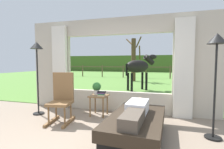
% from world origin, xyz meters
% --- Properties ---
extents(back_wall_with_window, '(5.20, 0.12, 2.55)m').
position_xyz_m(back_wall_with_window, '(0.00, 2.26, 1.25)').
color(back_wall_with_window, '#BCB29E').
rests_on(back_wall_with_window, ground_plane).
extents(curtain_panel_left, '(0.44, 0.10, 2.40)m').
position_xyz_m(curtain_panel_left, '(-1.69, 2.12, 1.20)').
color(curtain_panel_left, silver).
rests_on(curtain_panel_left, ground_plane).
extents(curtain_panel_right, '(0.44, 0.10, 2.40)m').
position_xyz_m(curtain_panel_right, '(1.69, 2.12, 1.20)').
color(curtain_panel_right, silver).
rests_on(curtain_panel_right, ground_plane).
extents(outdoor_pasture_lawn, '(36.00, 21.68, 0.02)m').
position_xyz_m(outdoor_pasture_lawn, '(0.00, 13.16, 0.01)').
color(outdoor_pasture_lawn, '#568438').
rests_on(outdoor_pasture_lawn, ground_plane).
extents(distant_hill_ridge, '(36.00, 2.00, 2.40)m').
position_xyz_m(distant_hill_ridge, '(0.00, 23.00, 1.20)').
color(distant_hill_ridge, '#425D26').
rests_on(distant_hill_ridge, ground_plane).
extents(recliner_sofa, '(1.00, 1.75, 0.42)m').
position_xyz_m(recliner_sofa, '(0.76, 0.69, 0.22)').
color(recliner_sofa, black).
rests_on(recliner_sofa, ground_plane).
extents(reclining_person, '(0.38, 1.44, 0.22)m').
position_xyz_m(reclining_person, '(0.76, 0.64, 0.52)').
color(reclining_person, silver).
rests_on(reclining_person, recliner_sofa).
extents(rocking_chair, '(0.57, 0.75, 1.12)m').
position_xyz_m(rocking_chair, '(-0.99, 1.11, 0.55)').
color(rocking_chair, brown).
rests_on(rocking_chair, ground_plane).
extents(side_table, '(0.44, 0.44, 0.52)m').
position_xyz_m(side_table, '(-0.33, 1.74, 0.43)').
color(side_table, brown).
rests_on(side_table, ground_plane).
extents(potted_plant, '(0.22, 0.22, 0.32)m').
position_xyz_m(potted_plant, '(-0.41, 1.80, 0.70)').
color(potted_plant, silver).
rests_on(potted_plant, side_table).
extents(book_stack, '(0.22, 0.16, 0.12)m').
position_xyz_m(book_stack, '(-0.24, 1.68, 0.58)').
color(book_stack, beige).
rests_on(book_stack, side_table).
extents(floor_lamp_left, '(0.32, 0.32, 1.88)m').
position_xyz_m(floor_lamp_left, '(-1.89, 1.42, 1.52)').
color(floor_lamp_left, black).
rests_on(floor_lamp_left, ground_plane).
extents(floor_lamp_right, '(0.32, 0.32, 1.85)m').
position_xyz_m(floor_lamp_right, '(2.07, 1.08, 1.49)').
color(floor_lamp_right, black).
rests_on(floor_lamp_right, ground_plane).
extents(horse, '(1.57, 1.49, 1.73)m').
position_xyz_m(horse, '(0.19, 5.83, 1.16)').
color(horse, black).
rests_on(horse, outdoor_pasture_lawn).
extents(pasture_tree, '(1.17, 1.20, 3.12)m').
position_xyz_m(pasture_tree, '(-0.65, 9.69, 1.61)').
color(pasture_tree, '#4C3823').
rests_on(pasture_tree, outdoor_pasture_lawn).
extents(pasture_fence_line, '(16.10, 0.10, 1.10)m').
position_xyz_m(pasture_fence_line, '(0.00, 12.49, 0.74)').
color(pasture_fence_line, brown).
rests_on(pasture_fence_line, outdoor_pasture_lawn).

